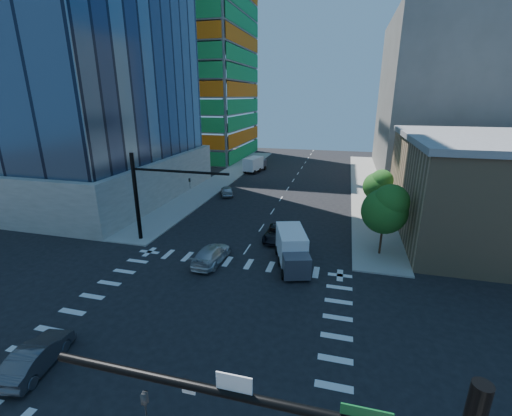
% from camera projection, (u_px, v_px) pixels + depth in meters
% --- Properties ---
extents(ground, '(160.00, 160.00, 0.00)m').
position_uv_depth(ground, '(197.00, 324.00, 22.67)').
color(ground, black).
rests_on(ground, ground).
extents(road_markings, '(20.00, 20.00, 0.01)m').
position_uv_depth(road_markings, '(197.00, 324.00, 22.67)').
color(road_markings, silver).
rests_on(road_markings, ground).
extents(sidewalk_ne, '(5.00, 60.00, 0.15)m').
position_uv_depth(sidewalk_ne, '(367.00, 187.00, 56.43)').
color(sidewalk_ne, '#9D9B94').
rests_on(sidewalk_ne, ground).
extents(sidewalk_nw, '(5.00, 60.00, 0.15)m').
position_uv_depth(sidewalk_nw, '(224.00, 178.00, 62.43)').
color(sidewalk_nw, '#9D9B94').
rests_on(sidewalk_nw, ground).
extents(construction_building, '(25.16, 34.50, 70.60)m').
position_uv_depth(construction_building, '(192.00, 49.00, 78.53)').
color(construction_building, gray).
rests_on(construction_building, ground).
extents(commercial_building, '(20.50, 22.50, 10.60)m').
position_uv_depth(commercial_building, '(506.00, 188.00, 35.24)').
color(commercial_building, '#9F825C').
rests_on(commercial_building, ground).
extents(bg_building_ne, '(24.00, 30.00, 28.00)m').
position_uv_depth(bg_building_ne, '(454.00, 98.00, 62.40)').
color(bg_building_ne, '#67645D').
rests_on(bg_building_ne, ground).
extents(signal_mast_nw, '(10.20, 0.40, 9.00)m').
position_uv_depth(signal_mast_nw, '(149.00, 190.00, 33.93)').
color(signal_mast_nw, black).
rests_on(signal_mast_nw, sidewalk_nw).
extents(tree_south, '(4.16, 4.16, 6.82)m').
position_uv_depth(tree_south, '(386.00, 208.00, 30.96)').
color(tree_south, '#382316').
rests_on(tree_south, sidewalk_ne).
extents(tree_north, '(3.54, 3.52, 5.78)m').
position_uv_depth(tree_north, '(379.00, 185.00, 42.14)').
color(tree_north, '#382316').
rests_on(tree_north, sidewalk_ne).
extents(car_nb_far, '(2.30, 4.97, 1.38)m').
position_uv_depth(car_nb_far, '(277.00, 233.00, 35.83)').
color(car_nb_far, black).
rests_on(car_nb_far, ground).
extents(car_sb_near, '(2.36, 5.43, 1.56)m').
position_uv_depth(car_sb_near, '(211.00, 254.00, 30.86)').
color(car_sb_near, silver).
rests_on(car_sb_near, ground).
extents(car_sb_mid, '(3.28, 4.61, 1.46)m').
position_uv_depth(car_sb_mid, '(227.00, 191.00, 51.86)').
color(car_sb_mid, '#B3B6BB').
rests_on(car_sb_mid, ground).
extents(car_sb_cross, '(2.32, 4.82, 1.52)m').
position_uv_depth(car_sb_cross, '(37.00, 356.00, 18.79)').
color(car_sb_cross, '#454549').
rests_on(car_sb_cross, ground).
extents(box_truck_near, '(4.07, 6.25, 3.03)m').
position_uv_depth(box_truck_near, '(293.00, 252.00, 29.91)').
color(box_truck_near, black).
rests_on(box_truck_near, ground).
extents(box_truck_far, '(3.62, 6.06, 2.97)m').
position_uv_depth(box_truck_far, '(255.00, 165.00, 67.98)').
color(box_truck_far, black).
rests_on(box_truck_far, ground).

